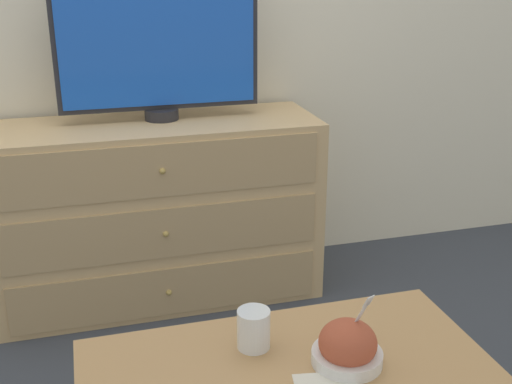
% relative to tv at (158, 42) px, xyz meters
% --- Properties ---
extents(ground_plane, '(12.00, 12.00, 0.00)m').
position_rel_tv_xyz_m(ground_plane, '(-0.14, 0.21, -1.11)').
color(ground_plane, '#383D47').
extents(dresser, '(1.37, 0.49, 0.79)m').
position_rel_tv_xyz_m(dresser, '(-0.04, -0.05, -0.71)').
color(dresser, tan).
rests_on(dresser, ground_plane).
extents(tv, '(0.82, 0.14, 0.61)m').
position_rel_tv_xyz_m(tv, '(0.00, 0.00, 0.00)').
color(tv, '#232328').
rests_on(tv, dresser).
extents(takeout_bowl, '(0.18, 0.18, 0.20)m').
position_rel_tv_xyz_m(takeout_bowl, '(0.26, -1.38, -0.59)').
color(takeout_bowl, silver).
rests_on(takeout_bowl, coffee_table).
extents(drink_cup, '(0.09, 0.09, 0.11)m').
position_rel_tv_xyz_m(drink_cup, '(0.05, -1.24, -0.59)').
color(drink_cup, beige).
rests_on(drink_cup, coffee_table).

